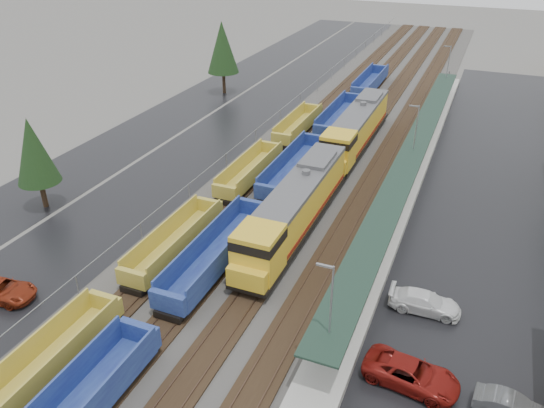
{
  "coord_description": "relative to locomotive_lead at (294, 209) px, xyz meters",
  "views": [
    {
      "loc": [
        15.44,
        -3.2,
        24.84
      ],
      "look_at": [
        -0.52,
        35.43,
        2.0
      ],
      "focal_mm": 35.0,
      "sensor_mm": 36.0,
      "label": 1
    }
  ],
  "objects": [
    {
      "name": "chainlink_fence",
      "position": [
        -11.5,
        24.12,
        -0.97
      ],
      "size": [
        0.08,
        160.04,
        2.02
      ],
      "color": "gray",
      "rests_on": "ground"
    },
    {
      "name": "east_commuter_lot",
      "position": [
        17.0,
        15.68,
        -2.57
      ],
      "size": [
        16.0,
        100.0,
        0.02
      ],
      "primitive_type": "cube",
      "color": "black",
      "rests_on": "ground"
    },
    {
      "name": "parked_car_east_e",
      "position": [
        18.0,
        -13.46,
        -1.91
      ],
      "size": [
        1.82,
        4.23,
        1.36
      ],
      "primitive_type": "imported",
      "rotation": [
        0.0,
        0.0,
        1.47
      ],
      "color": "#505254",
      "rests_on": "ground"
    },
    {
      "name": "tree_west_near",
      "position": [
        -24.0,
        -4.32,
        3.24
      ],
      "size": [
        3.96,
        3.96,
        9.0
      ],
      "color": "#332316",
      "rests_on": "ground"
    },
    {
      "name": "west_parking_lot",
      "position": [
        -17.0,
        25.68,
        -2.57
      ],
      "size": [
        10.0,
        160.0,
        0.02
      ],
      "primitive_type": "cube",
      "color": "black",
      "rests_on": "ground"
    },
    {
      "name": "tree_west_far",
      "position": [
        -25.0,
        35.68,
        4.54
      ],
      "size": [
        4.84,
        4.84,
        11.0
      ],
      "color": "#332316",
      "rests_on": "ground"
    },
    {
      "name": "west_road",
      "position": [
        -27.0,
        25.68,
        -2.57
      ],
      "size": [
        9.0,
        160.0,
        0.02
      ],
      "primitive_type": "cube",
      "color": "black",
      "rests_on": "ground"
    },
    {
      "name": "parked_car_east_c",
      "position": [
        12.16,
        -6.05,
        -1.85
      ],
      "size": [
        2.21,
        5.1,
        1.46
      ],
      "primitive_type": "imported",
      "rotation": [
        0.0,
        0.0,
        1.6
      ],
      "color": "white",
      "rests_on": "ground"
    },
    {
      "name": "parked_car_east_b",
      "position": [
        12.4,
        -13.24,
        -1.79
      ],
      "size": [
        3.39,
        6.02,
        1.59
      ],
      "primitive_type": "imported",
      "rotation": [
        0.0,
        0.0,
        1.43
      ],
      "color": "maroon",
      "rests_on": "ground"
    },
    {
      "name": "trackbed",
      "position": [
        -2.0,
        25.68,
        -2.43
      ],
      "size": [
        14.6,
        160.0,
        0.22
      ],
      "color": "black",
      "rests_on": "ground"
    },
    {
      "name": "ballast_strip",
      "position": [
        -2.0,
        25.68,
        -2.54
      ],
      "size": [
        20.0,
        160.0,
        0.08
      ],
      "primitive_type": "cube",
      "color": "#302D2B",
      "rests_on": "ground"
    },
    {
      "name": "locomotive_trail",
      "position": [
        0.0,
        21.0,
        0.0
      ],
      "size": [
        3.28,
        21.63,
        4.9
      ],
      "color": "black",
      "rests_on": "ground"
    },
    {
      "name": "well_string_blue",
      "position": [
        -4.0,
        2.04,
        -1.36
      ],
      "size": [
        2.81,
        103.05,
        2.49
      ],
      "color": "navy",
      "rests_on": "ground"
    },
    {
      "name": "locomotive_lead",
      "position": [
        0.0,
        0.0,
        0.0
      ],
      "size": [
        3.28,
        21.63,
        4.9
      ],
      "color": "black",
      "rests_on": "ground"
    },
    {
      "name": "station_platform",
      "position": [
        7.5,
        15.69,
        -1.85
      ],
      "size": [
        3.0,
        80.0,
        8.0
      ],
      "color": "#9E9B93",
      "rests_on": "ground"
    },
    {
      "name": "well_string_yellow",
      "position": [
        -8.0,
        -13.96,
        -1.45
      ],
      "size": [
        2.55,
        86.95,
        2.26
      ],
      "color": "gold",
      "rests_on": "ground"
    },
    {
      "name": "parked_car_west_c",
      "position": [
        -16.77,
        -16.45,
        -1.85
      ],
      "size": [
        3.02,
        5.5,
        1.46
      ],
      "primitive_type": "imported",
      "rotation": [
        0.0,
        0.0,
        1.69
      ],
      "color": "maroon",
      "rests_on": "ground"
    }
  ]
}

